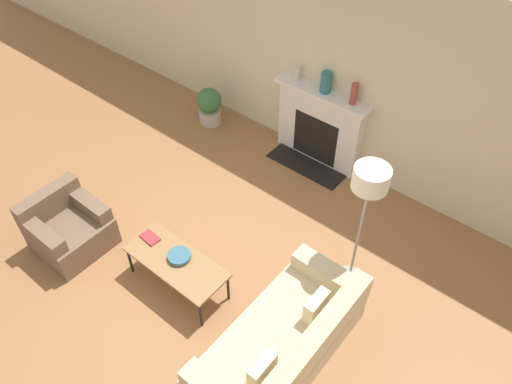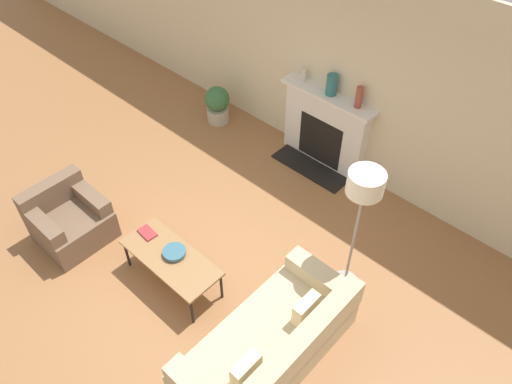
% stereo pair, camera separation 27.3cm
% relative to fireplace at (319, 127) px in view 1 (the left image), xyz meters
% --- Properties ---
extents(ground_plane, '(18.00, 18.00, 0.00)m').
position_rel_fireplace_xyz_m(ground_plane, '(0.14, -2.77, -0.57)').
color(ground_plane, '#99663D').
extents(wall_back, '(18.00, 0.06, 2.90)m').
position_rel_fireplace_xyz_m(wall_back, '(0.14, 0.14, 0.88)').
color(wall_back, beige).
rests_on(wall_back, ground_plane).
extents(fireplace, '(1.44, 0.59, 1.16)m').
position_rel_fireplace_xyz_m(fireplace, '(0.00, 0.00, 0.00)').
color(fireplace, silver).
rests_on(fireplace, ground_plane).
extents(couch, '(0.92, 1.96, 0.74)m').
position_rel_fireplace_xyz_m(couch, '(1.56, -2.92, -0.28)').
color(couch, '#CCB78E').
rests_on(couch, ground_plane).
extents(armchair_near, '(0.81, 0.83, 0.75)m').
position_rel_fireplace_xyz_m(armchair_near, '(-1.43, -3.36, -0.27)').
color(armchair_near, brown).
rests_on(armchair_near, ground_plane).
extents(coffee_table, '(1.24, 0.53, 0.46)m').
position_rel_fireplace_xyz_m(coffee_table, '(0.06, -2.94, -0.14)').
color(coffee_table, olive).
rests_on(coffee_table, ground_plane).
extents(bowl, '(0.26, 0.26, 0.06)m').
position_rel_fireplace_xyz_m(bowl, '(0.07, -2.89, -0.07)').
color(bowl, '#38667A').
rests_on(bowl, coffee_table).
extents(book, '(0.24, 0.16, 0.02)m').
position_rel_fireplace_xyz_m(book, '(-0.40, -2.90, -0.10)').
color(book, '#9E2D33').
rests_on(book, coffee_table).
extents(floor_lamp, '(0.37, 0.37, 1.75)m').
position_rel_fireplace_xyz_m(floor_lamp, '(1.57, -1.58, 0.91)').
color(floor_lamp, gray).
rests_on(floor_lamp, ground_plane).
extents(mantel_vase_left, '(0.07, 0.07, 0.20)m').
position_rel_fireplace_xyz_m(mantel_vase_left, '(-0.45, 0.01, 0.69)').
color(mantel_vase_left, beige).
rests_on(mantel_vase_left, fireplace).
extents(mantel_vase_center_left, '(0.15, 0.15, 0.29)m').
position_rel_fireplace_xyz_m(mantel_vase_center_left, '(0.02, 0.01, 0.74)').
color(mantel_vase_center_left, '#28666B').
rests_on(mantel_vase_center_left, fireplace).
extents(mantel_vase_center_right, '(0.09, 0.09, 0.30)m').
position_rel_fireplace_xyz_m(mantel_vase_center_right, '(0.45, 0.01, 0.74)').
color(mantel_vase_center_right, brown).
rests_on(mantel_vase_center_right, fireplace).
extents(potted_plant, '(0.40, 0.40, 0.62)m').
position_rel_fireplace_xyz_m(potted_plant, '(-1.84, -0.36, -0.25)').
color(potted_plant, '#B2A899').
rests_on(potted_plant, ground_plane).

